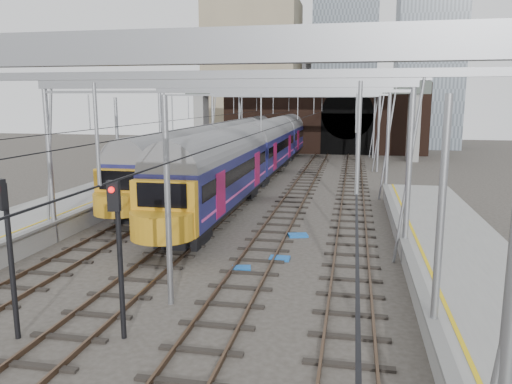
% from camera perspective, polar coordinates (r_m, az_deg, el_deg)
% --- Properties ---
extents(ground, '(160.00, 160.00, 0.00)m').
position_cam_1_polar(ground, '(15.98, -12.30, -15.13)').
color(ground, '#38332D').
rests_on(ground, ground).
extents(tracks, '(14.40, 80.00, 0.22)m').
position_cam_1_polar(tracks, '(29.58, -0.77, -2.87)').
color(tracks, '#4C3828').
rests_on(tracks, ground).
extents(overhead_line, '(16.80, 80.00, 8.00)m').
position_cam_1_polar(overhead_line, '(35.16, 1.42, 10.01)').
color(overhead_line, gray).
rests_on(overhead_line, ground).
extents(retaining_wall, '(28.00, 2.75, 9.00)m').
position_cam_1_polar(retaining_wall, '(65.31, 7.20, 8.18)').
color(retaining_wall, black).
rests_on(retaining_wall, ground).
extents(overbridge, '(28.00, 3.00, 9.25)m').
position_cam_1_polar(overbridge, '(59.47, 5.48, 10.82)').
color(overbridge, gray).
rests_on(overbridge, ground).
extents(city_skyline, '(37.50, 27.50, 60.00)m').
position_cam_1_polar(city_skyline, '(84.34, 9.28, 17.31)').
color(city_skyline, tan).
rests_on(city_skyline, ground).
extents(train_main, '(3.01, 69.63, 5.11)m').
position_cam_1_polar(train_main, '(55.18, 2.83, 6.06)').
color(train_main, black).
rests_on(train_main, ground).
extents(train_second, '(2.84, 49.22, 4.87)m').
position_cam_1_polar(train_second, '(49.87, -2.79, 5.47)').
color(train_second, black).
rests_on(train_second, ground).
extents(signal_near_left, '(0.38, 0.46, 4.73)m').
position_cam_1_polar(signal_near_left, '(15.64, -26.53, -4.89)').
color(signal_near_left, black).
rests_on(signal_near_left, ground).
extents(signal_near_centre, '(0.35, 0.46, 4.69)m').
position_cam_1_polar(signal_near_centre, '(14.54, -15.49, -5.35)').
color(signal_near_centre, black).
rests_on(signal_near_centre, ground).
extents(equip_cover_a, '(0.88, 0.62, 0.10)m').
position_cam_1_polar(equip_cover_a, '(21.93, 2.72, -7.58)').
color(equip_cover_a, '#185BB4').
rests_on(equip_cover_a, ground).
extents(equip_cover_b, '(1.12, 0.93, 0.11)m').
position_cam_1_polar(equip_cover_b, '(25.59, 4.81, -4.95)').
color(equip_cover_b, '#185BB4').
rests_on(equip_cover_b, ground).
extents(equip_cover_c, '(0.87, 0.69, 0.09)m').
position_cam_1_polar(equip_cover_c, '(20.73, -1.69, -8.68)').
color(equip_cover_c, '#185BB4').
rests_on(equip_cover_c, ground).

